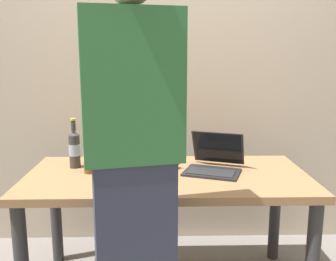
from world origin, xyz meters
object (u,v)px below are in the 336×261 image
beer_bottle_dark (74,148)px  beer_bottle_brown (102,146)px  beer_bottle_green (90,154)px  laptop (214,162)px  coffee_mug (169,162)px  person_figure (133,166)px

beer_bottle_dark → beer_bottle_brown: (0.16, 0.05, 0.00)m
beer_bottle_brown → beer_bottle_green: beer_bottle_brown is taller
beer_bottle_green → laptop: bearing=2.0°
beer_bottle_brown → beer_bottle_green: size_ratio=1.06×
laptop → coffee_mug: (-0.26, 0.04, -0.01)m
beer_bottle_brown → beer_bottle_dark: bearing=-162.7°
beer_bottle_brown → coffee_mug: bearing=-12.6°
beer_bottle_dark → person_figure: (0.40, -0.67, 0.09)m
person_figure → beer_bottle_brown: bearing=108.6°
laptop → coffee_mug: 0.26m
beer_bottle_brown → person_figure: size_ratio=0.17×
beer_bottle_green → person_figure: size_ratio=0.16×
coffee_mug → laptop: bearing=-8.1°
beer_bottle_brown → coffee_mug: beer_bottle_brown is taller
beer_bottle_brown → beer_bottle_green: (-0.05, -0.15, -0.01)m
laptop → person_figure: bearing=-126.2°
beer_bottle_green → coffee_mug: size_ratio=2.73×
person_figure → coffee_mug: size_ratio=16.54×
laptop → beer_bottle_brown: beer_bottle_brown is taller
person_figure → coffee_mug: 0.67m
laptop → person_figure: 0.74m
laptop → beer_bottle_green: 0.72m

